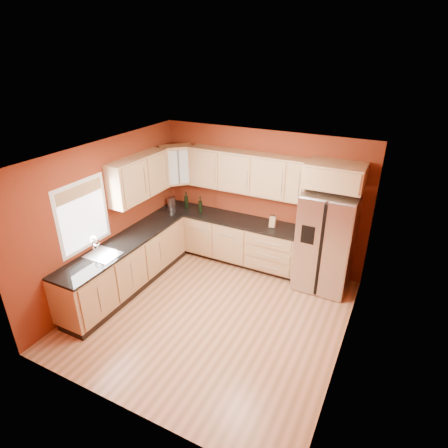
# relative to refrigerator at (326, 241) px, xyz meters

# --- Properties ---
(floor) EXTENTS (4.00, 4.00, 0.00)m
(floor) POSITION_rel_refrigerator_xyz_m (-1.35, -1.62, -0.89)
(floor) COLOR #955F39
(floor) RESTS_ON ground
(ceiling) EXTENTS (4.00, 4.00, 0.00)m
(ceiling) POSITION_rel_refrigerator_xyz_m (-1.35, -1.62, 1.71)
(ceiling) COLOR white
(ceiling) RESTS_ON wall_back
(wall_back) EXTENTS (4.00, 0.04, 2.60)m
(wall_back) POSITION_rel_refrigerator_xyz_m (-1.35, 0.38, 0.41)
(wall_back) COLOR maroon
(wall_back) RESTS_ON floor
(wall_front) EXTENTS (4.00, 0.04, 2.60)m
(wall_front) POSITION_rel_refrigerator_xyz_m (-1.35, -3.62, 0.41)
(wall_front) COLOR maroon
(wall_front) RESTS_ON floor
(wall_left) EXTENTS (0.04, 4.00, 2.60)m
(wall_left) POSITION_rel_refrigerator_xyz_m (-3.35, -1.62, 0.41)
(wall_left) COLOR maroon
(wall_left) RESTS_ON floor
(wall_right) EXTENTS (0.04, 4.00, 2.60)m
(wall_right) POSITION_rel_refrigerator_xyz_m (0.65, -1.62, 0.41)
(wall_right) COLOR maroon
(wall_right) RESTS_ON floor
(base_cabinets_back) EXTENTS (2.90, 0.60, 0.88)m
(base_cabinets_back) POSITION_rel_refrigerator_xyz_m (-1.90, 0.07, -0.45)
(base_cabinets_back) COLOR tan
(base_cabinets_back) RESTS_ON floor
(base_cabinets_left) EXTENTS (0.60, 2.80, 0.88)m
(base_cabinets_left) POSITION_rel_refrigerator_xyz_m (-3.05, -1.62, -0.45)
(base_cabinets_left) COLOR tan
(base_cabinets_left) RESTS_ON floor
(countertop_back) EXTENTS (2.90, 0.62, 0.04)m
(countertop_back) POSITION_rel_refrigerator_xyz_m (-1.90, 0.06, 0.01)
(countertop_back) COLOR black
(countertop_back) RESTS_ON base_cabinets_back
(countertop_left) EXTENTS (0.62, 2.80, 0.04)m
(countertop_left) POSITION_rel_refrigerator_xyz_m (-3.04, -1.62, 0.01)
(countertop_left) COLOR black
(countertop_left) RESTS_ON base_cabinets_left
(upper_cabinets_back) EXTENTS (2.30, 0.33, 0.75)m
(upper_cabinets_back) POSITION_rel_refrigerator_xyz_m (-1.60, 0.21, 0.94)
(upper_cabinets_back) COLOR tan
(upper_cabinets_back) RESTS_ON wall_back
(upper_cabinets_left) EXTENTS (0.33, 1.35, 0.75)m
(upper_cabinets_left) POSITION_rel_refrigerator_xyz_m (-3.19, -0.90, 0.94)
(upper_cabinets_left) COLOR tan
(upper_cabinets_left) RESTS_ON wall_left
(corner_upper_cabinet) EXTENTS (0.67, 0.67, 0.75)m
(corner_upper_cabinet) POSITION_rel_refrigerator_xyz_m (-3.02, 0.04, 0.94)
(corner_upper_cabinet) COLOR tan
(corner_upper_cabinet) RESTS_ON wall_back
(over_fridge_cabinet) EXTENTS (0.92, 0.60, 0.40)m
(over_fridge_cabinet) POSITION_rel_refrigerator_xyz_m (0.00, 0.07, 1.16)
(over_fridge_cabinet) COLOR tan
(over_fridge_cabinet) RESTS_ON wall_back
(refrigerator) EXTENTS (0.90, 0.75, 1.78)m
(refrigerator) POSITION_rel_refrigerator_xyz_m (0.00, 0.00, 0.00)
(refrigerator) COLOR silver
(refrigerator) RESTS_ON floor
(window) EXTENTS (0.03, 0.90, 1.00)m
(window) POSITION_rel_refrigerator_xyz_m (-3.33, -2.12, 0.66)
(window) COLOR white
(window) RESTS_ON wall_left
(sink_faucet) EXTENTS (0.50, 0.42, 0.30)m
(sink_faucet) POSITION_rel_refrigerator_xyz_m (-3.04, -2.12, 0.18)
(sink_faucet) COLOR white
(sink_faucet) RESTS_ON countertop_left
(canister_left) EXTENTS (0.15, 0.15, 0.19)m
(canister_left) POSITION_rel_refrigerator_xyz_m (-3.20, 0.08, 0.12)
(canister_left) COLOR silver
(canister_left) RESTS_ON countertop_back
(canister_right) EXTENTS (0.15, 0.15, 0.19)m
(canister_right) POSITION_rel_refrigerator_xyz_m (-3.20, 0.00, 0.12)
(canister_right) COLOR silver
(canister_right) RESTS_ON countertop_back
(wine_bottle_a) EXTENTS (0.10, 0.10, 0.34)m
(wine_bottle_a) POSITION_rel_refrigerator_xyz_m (-2.49, 0.02, 0.20)
(wine_bottle_a) COLOR black
(wine_bottle_a) RESTS_ON countertop_back
(wine_bottle_b) EXTENTS (0.10, 0.10, 0.36)m
(wine_bottle_b) POSITION_rel_refrigerator_xyz_m (-2.86, 0.08, 0.21)
(wine_bottle_b) COLOR black
(wine_bottle_b) RESTS_ON countertop_back
(knife_block) EXTENTS (0.11, 0.10, 0.21)m
(knife_block) POSITION_rel_refrigerator_xyz_m (-0.99, 0.06, 0.13)
(knife_block) COLOR #AF8055
(knife_block) RESTS_ON countertop_back
(soap_dispenser) EXTENTS (0.07, 0.07, 0.17)m
(soap_dispenser) POSITION_rel_refrigerator_xyz_m (-1.03, 0.10, 0.12)
(soap_dispenser) COLOR silver
(soap_dispenser) RESTS_ON countertop_back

